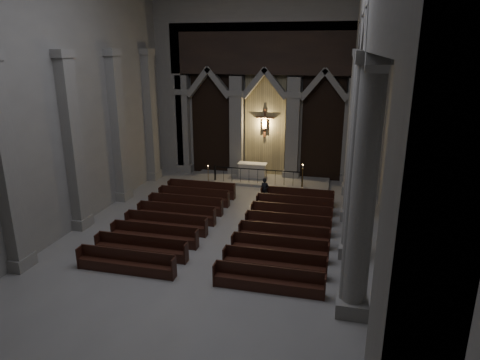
{
  "coord_description": "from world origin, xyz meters",
  "views": [
    {
      "loc": [
        4.83,
        -14.78,
        8.11
      ],
      "look_at": [
        0.51,
        3.0,
        2.4
      ],
      "focal_mm": 32.0,
      "sensor_mm": 36.0,
      "label": 1
    }
  ],
  "objects": [
    {
      "name": "right_arcade",
      "position": [
        5.5,
        1.33,
        7.83
      ],
      "size": [
        1.0,
        24.0,
        12.0
      ],
      "color": "gray",
      "rests_on": "ground"
    },
    {
      "name": "sanctuary_step",
      "position": [
        0.0,
        10.6,
        0.07
      ],
      "size": [
        8.5,
        2.6,
        0.15
      ],
      "primitive_type": "cube",
      "color": "gray",
      "rests_on": "ground"
    },
    {
      "name": "candle_stand_left",
      "position": [
        -2.95,
        8.99,
        0.35
      ],
      "size": [
        0.21,
        0.21,
        1.27
      ],
      "color": "olive",
      "rests_on": "ground"
    },
    {
      "name": "candle_stand_right",
      "position": [
        2.72,
        9.47,
        0.43
      ],
      "size": [
        0.26,
        0.26,
        1.56
      ],
      "color": "olive",
      "rests_on": "ground"
    },
    {
      "name": "room",
      "position": [
        0.0,
        0.0,
        7.6
      ],
      "size": [
        24.0,
        24.1,
        12.0
      ],
      "color": "gray",
      "rests_on": "ground"
    },
    {
      "name": "altar_rail",
      "position": [
        -0.0,
        9.62,
        0.72
      ],
      "size": [
        5.49,
        0.09,
        1.08
      ],
      "color": "black",
      "rests_on": "ground"
    },
    {
      "name": "left_pilasters",
      "position": [
        -6.75,
        3.5,
        3.91
      ],
      "size": [
        0.6,
        13.0,
        8.03
      ],
      "color": "gray",
      "rests_on": "ground"
    },
    {
      "name": "sanctuary_wall",
      "position": [
        0.0,
        11.54,
        6.62
      ],
      "size": [
        14.0,
        0.77,
        12.0
      ],
      "color": "gray",
      "rests_on": "ground"
    },
    {
      "name": "altar",
      "position": [
        -0.58,
        10.82,
        0.62
      ],
      "size": [
        1.81,
        0.72,
        0.92
      ],
      "color": "beige",
      "rests_on": "sanctuary_step"
    },
    {
      "name": "worshipper",
      "position": [
        0.93,
        6.93,
        0.67
      ],
      "size": [
        0.52,
        0.38,
        1.34
      ],
      "primitive_type": "imported",
      "rotation": [
        0.0,
        0.0,
        -0.12
      ],
      "color": "black",
      "rests_on": "ground"
    },
    {
      "name": "pews",
      "position": [
        -0.0,
        2.54,
        0.28
      ],
      "size": [
        9.3,
        9.22,
        0.87
      ],
      "color": "black",
      "rests_on": "ground"
    }
  ]
}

